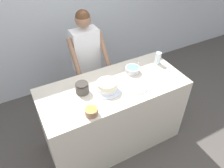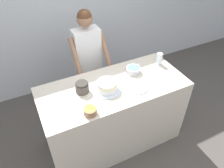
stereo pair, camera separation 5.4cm
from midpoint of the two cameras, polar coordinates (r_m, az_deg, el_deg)
The scene contains 10 objects.
ground_plane at distance 2.97m, azimuth 4.27°, elevation -19.13°, with size 14.00×14.00×0.00m, color #4C4742.
wall_back at distance 3.51m, azimuth -10.73°, elevation 18.25°, with size 10.00×0.05×2.60m.
counter at distance 2.78m, azimuth 0.91°, elevation -8.07°, with size 1.69×0.75×0.96m.
person_baker at distance 2.95m, azimuth -5.83°, elevation 7.45°, with size 0.47×0.44×1.60m.
cake at distance 2.37m, azimuth -0.64°, elevation -0.59°, with size 0.32×0.32×0.11m.
frosting_bowl_blue at distance 2.64m, azimuth 6.14°, elevation 3.71°, with size 0.17×0.17×0.14m.
frosting_bowl_orange at distance 2.12m, azimuth -4.98°, elevation -7.01°, with size 0.13×0.13×0.19m.
drinking_glass at distance 2.82m, azimuth 12.80°, elevation 6.41°, with size 0.07×0.07×0.15m.
ceramic_plate at distance 2.44m, azimuth 7.28°, elevation -0.92°, with size 0.23×0.23×0.01m.
stoneware_jar at distance 2.36m, azimuth -7.17°, elevation -0.90°, with size 0.14×0.14×0.12m.
Camera 2 is at (-0.85, -1.31, 2.53)m, focal length 35.00 mm.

